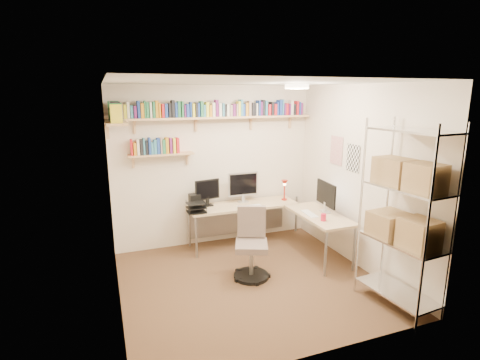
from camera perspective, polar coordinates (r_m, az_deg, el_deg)
ground at (r=5.02m, az=1.54°, el=-15.19°), size 3.20×3.20×0.00m
room_shell at (r=4.50m, az=1.71°, el=2.48°), size 3.24×3.04×2.52m
wall_shelves at (r=5.54m, az=-7.79°, el=9.33°), size 3.12×1.09×0.80m
corner_desk at (r=5.75m, az=2.39°, el=-4.27°), size 2.06×1.71×1.16m
office_chair at (r=5.00m, az=1.75°, el=-10.35°), size 0.53×0.54×0.93m
wire_rack at (r=4.43m, az=23.82°, el=-3.69°), size 0.53×0.95×2.11m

